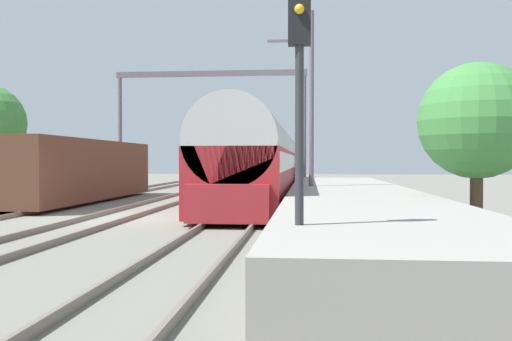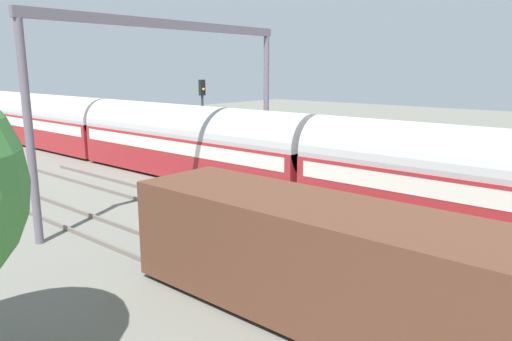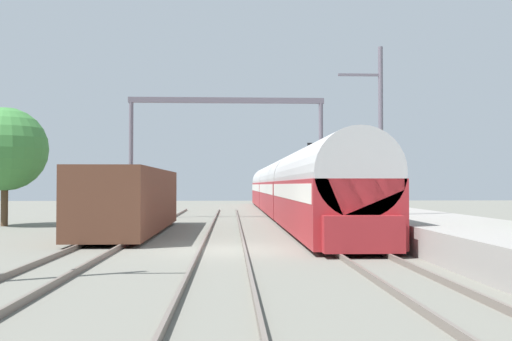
{
  "view_description": "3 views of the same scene",
  "coord_description": "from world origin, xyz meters",
  "px_view_note": "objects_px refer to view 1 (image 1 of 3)",
  "views": [
    {
      "loc": [
        6.47,
        -17.84,
        1.94
      ],
      "look_at": [
        4.18,
        6.21,
        1.5
      ],
      "focal_mm": 38.85,
      "sensor_mm": 36.0,
      "label": 1
    },
    {
      "loc": [
        -13.34,
        2.36,
        5.97
      ],
      "look_at": [
        -0.4,
        13.45,
        2.32
      ],
      "focal_mm": 33.92,
      "sensor_mm": 36.0,
      "label": 2
    },
    {
      "loc": [
        0.27,
        -19.35,
        2.17
      ],
      "look_at": [
        2.09,
        22.4,
        3.2
      ],
      "focal_mm": 40.72,
      "sensor_mm": 36.0,
      "label": 3
    }
  ],
  "objects_px": {
    "passenger_train": "(277,160)",
    "railway_signal_far": "(304,141)",
    "freight_car": "(78,170)",
    "railway_signal_near": "(299,93)",
    "person_crossing": "(299,177)",
    "catenary_gantry": "(211,104)"
  },
  "relations": [
    {
      "from": "passenger_train",
      "to": "railway_signal_near",
      "type": "distance_m",
      "value": 31.23
    },
    {
      "from": "railway_signal_near",
      "to": "person_crossing",
      "type": "bearing_deg",
      "value": 91.06
    },
    {
      "from": "passenger_train",
      "to": "railway_signal_far",
      "type": "height_order",
      "value": "railway_signal_far"
    },
    {
      "from": "railway_signal_near",
      "to": "railway_signal_far",
      "type": "xyz_separation_m",
      "value": [
        -0.22,
        32.08,
        0.34
      ]
    },
    {
      "from": "freight_car",
      "to": "person_crossing",
      "type": "relative_size",
      "value": 7.51
    },
    {
      "from": "railway_signal_far",
      "to": "person_crossing",
      "type": "bearing_deg",
      "value": -91.09
    },
    {
      "from": "railway_signal_far",
      "to": "catenary_gantry",
      "type": "relative_size",
      "value": 0.41
    },
    {
      "from": "railway_signal_far",
      "to": "freight_car",
      "type": "bearing_deg",
      "value": -122.34
    },
    {
      "from": "freight_car",
      "to": "catenary_gantry",
      "type": "distance_m",
      "value": 12.92
    },
    {
      "from": "freight_car",
      "to": "person_crossing",
      "type": "height_order",
      "value": "freight_car"
    },
    {
      "from": "person_crossing",
      "to": "railway_signal_far",
      "type": "relative_size",
      "value": 0.33
    },
    {
      "from": "railway_signal_far",
      "to": "railway_signal_near",
      "type": "bearing_deg",
      "value": -89.6
    },
    {
      "from": "railway_signal_far",
      "to": "catenary_gantry",
      "type": "xyz_separation_m",
      "value": [
        -6.09,
        -4.74,
        2.3
      ]
    },
    {
      "from": "passenger_train",
      "to": "person_crossing",
      "type": "xyz_separation_m",
      "value": [
        1.73,
        -8.91,
        -0.94
      ]
    },
    {
      "from": "freight_car",
      "to": "person_crossing",
      "type": "xyz_separation_m",
      "value": [
        10.08,
        6.38,
        -0.44
      ]
    },
    {
      "from": "catenary_gantry",
      "to": "passenger_train",
      "type": "bearing_deg",
      "value": 42.32
    },
    {
      "from": "freight_car",
      "to": "railway_signal_near",
      "type": "xyz_separation_m",
      "value": [
        10.49,
        -15.85,
        1.54
      ]
    },
    {
      "from": "freight_car",
      "to": "catenary_gantry",
      "type": "height_order",
      "value": "catenary_gantry"
    },
    {
      "from": "freight_car",
      "to": "railway_signal_near",
      "type": "height_order",
      "value": "railway_signal_near"
    },
    {
      "from": "passenger_train",
      "to": "catenary_gantry",
      "type": "distance_m",
      "value": 6.74
    },
    {
      "from": "person_crossing",
      "to": "catenary_gantry",
      "type": "bearing_deg",
      "value": -10.25
    },
    {
      "from": "freight_car",
      "to": "railway_signal_far",
      "type": "relative_size",
      "value": 2.47
    }
  ]
}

